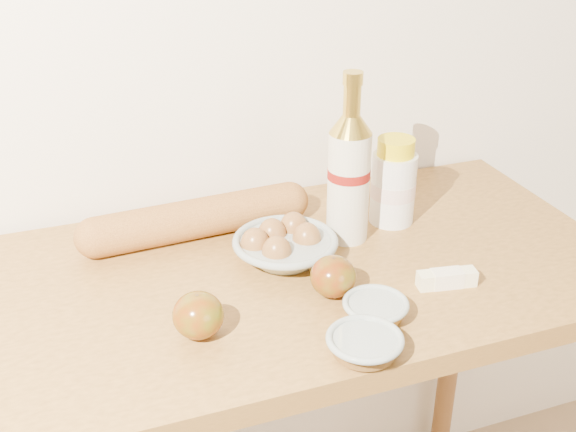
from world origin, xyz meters
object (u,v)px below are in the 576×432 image
object	(u,v)px
cream_bottle	(393,184)
baguette	(197,218)
table	(282,328)
bourbon_bottle	(349,174)
egg_bowl	(284,245)

from	to	relation	value
cream_bottle	baguette	distance (m)	0.38
table	bourbon_bottle	world-z (taller)	bourbon_bottle
table	baguette	distance (m)	0.26
bourbon_bottle	egg_bowl	distance (m)	0.17
table	cream_bottle	xyz separation A→B (m)	(0.26, 0.10, 0.20)
bourbon_bottle	cream_bottle	size ratio (longest dim) A/B	1.86
table	baguette	xyz separation A→B (m)	(-0.11, 0.17, 0.16)
table	baguette	bearing A→B (deg)	122.70
table	bourbon_bottle	size ratio (longest dim) A/B	3.79
bourbon_bottle	table	bearing A→B (deg)	-148.60
bourbon_bottle	egg_bowl	xyz separation A→B (m)	(-0.14, -0.03, -0.10)
table	cream_bottle	world-z (taller)	cream_bottle
egg_bowl	baguette	size ratio (longest dim) A/B	0.54
cream_bottle	egg_bowl	distance (m)	0.26
cream_bottle	egg_bowl	world-z (taller)	cream_bottle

